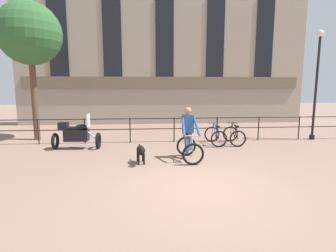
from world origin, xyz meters
TOP-DOWN VIEW (x-y plane):
  - ground_plane at (0.00, 0.00)m, footprint 60.00×60.00m
  - canal_railing at (-0.00, 5.20)m, footprint 15.05×0.05m
  - building_facade at (0.00, 10.99)m, footprint 18.00×0.72m
  - cyclist_with_bike at (0.18, 2.47)m, footprint 0.72×1.19m
  - dog at (-1.37, 2.05)m, footprint 0.32×0.93m
  - parked_motorcycle at (-3.86, 4.25)m, footprint 1.76×0.68m
  - parked_bicycle_near_lamp at (1.63, 4.54)m, footprint 0.67×1.12m
  - parked_bicycle_mid_left at (2.42, 4.54)m, footprint 0.70×1.14m
  - street_lamp at (6.26, 5.19)m, footprint 0.28×0.28m
  - tree_canalside_left at (-6.07, 6.18)m, footprint 2.64×2.64m

SIDE VIEW (x-z plane):
  - ground_plane at x=0.00m, z-range 0.00..0.00m
  - parked_bicycle_near_lamp at x=1.63m, z-range -0.07..0.79m
  - parked_bicycle_mid_left at x=2.42m, z-range -0.07..0.79m
  - dog at x=-1.37m, z-range 0.11..0.71m
  - parked_motorcycle at x=-3.86m, z-range -0.11..1.24m
  - canal_railing at x=0.00m, z-range 0.18..1.23m
  - cyclist_with_bike at x=0.18m, z-range -0.09..1.61m
  - street_lamp at x=6.26m, z-range 0.28..5.02m
  - tree_canalside_left at x=-6.07m, z-range 1.60..7.50m
  - building_facade at x=0.00m, z-range -0.02..9.27m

